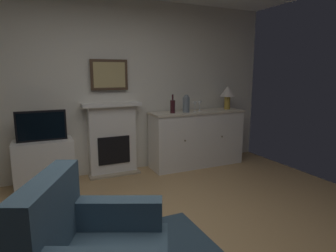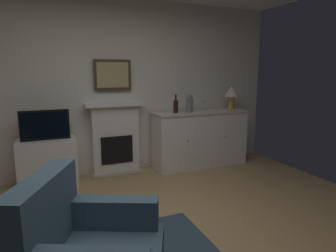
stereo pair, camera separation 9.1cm
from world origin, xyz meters
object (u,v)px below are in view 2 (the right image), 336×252
at_px(framed_picture, 113,75).
at_px(sideboard_cabinet, 200,139).
at_px(fireplace_unit, 115,138).
at_px(table_lamp, 232,93).
at_px(tv_set, 45,125).
at_px(vase_decorative, 189,104).
at_px(wine_glass_center, 203,104).
at_px(wine_glass_left, 198,104).
at_px(tv_cabinet, 48,163).
at_px(wine_bottle, 176,106).

distance_m(framed_picture, sideboard_cabinet, 1.75).
distance_m(fireplace_unit, framed_picture, 0.96).
xyz_separation_m(table_lamp, tv_set, (-2.95, -0.01, -0.34)).
relative_size(framed_picture, sideboard_cabinet, 0.35).
xyz_separation_m(sideboard_cabinet, vase_decorative, (-0.23, -0.05, 0.60)).
xyz_separation_m(framed_picture, table_lamp, (1.97, -0.22, -0.31)).
height_order(table_lamp, tv_set, table_lamp).
bearing_deg(wine_glass_center, vase_decorative, -173.01).
xyz_separation_m(fireplace_unit, wine_glass_left, (1.30, -0.24, 0.49)).
bearing_deg(tv_cabinet, wine_glass_left, -1.87).
bearing_deg(table_lamp, vase_decorative, -176.54).
relative_size(sideboard_cabinet, table_lamp, 3.97).
xyz_separation_m(sideboard_cabinet, tv_set, (-2.35, -0.01, 0.40)).
bearing_deg(wine_glass_left, framed_picture, 167.79).
relative_size(wine_bottle, wine_glass_center, 1.76).
bearing_deg(vase_decorative, wine_glass_left, -3.42).
bearing_deg(tv_cabinet, sideboard_cabinet, -0.37).
relative_size(fireplace_unit, wine_glass_left, 6.67).
bearing_deg(wine_glass_center, wine_bottle, -177.04).
bearing_deg(wine_bottle, wine_glass_center, 2.96).
bearing_deg(table_lamp, tv_set, -179.84).
bearing_deg(vase_decorative, wine_glass_center, 6.99).
relative_size(table_lamp, vase_decorative, 1.42).
height_order(framed_picture, table_lamp, framed_picture).
bearing_deg(wine_glass_left, vase_decorative, 176.58).
bearing_deg(wine_bottle, table_lamp, 2.33).
height_order(vase_decorative, tv_set, vase_decorative).
height_order(wine_bottle, tv_set, wine_bottle).
xyz_separation_m(fireplace_unit, tv_cabinet, (-0.97, -0.16, -0.22)).
bearing_deg(sideboard_cabinet, table_lamp, 0.00).
relative_size(sideboard_cabinet, tv_cabinet, 2.12).
height_order(fireplace_unit, framed_picture, framed_picture).
relative_size(table_lamp, wine_glass_left, 2.42).
relative_size(framed_picture, wine_glass_center, 3.33).
relative_size(table_lamp, wine_bottle, 1.38).
relative_size(wine_bottle, tv_set, 0.47).
xyz_separation_m(sideboard_cabinet, wine_glass_center, (0.03, -0.02, 0.58)).
xyz_separation_m(sideboard_cabinet, table_lamp, (0.59, 0.00, 0.74)).
height_order(fireplace_unit, table_lamp, table_lamp).
height_order(sideboard_cabinet, tv_cabinet, sideboard_cabinet).
xyz_separation_m(fireplace_unit, table_lamp, (1.97, -0.18, 0.65)).
bearing_deg(fireplace_unit, framed_picture, 90.00).
bearing_deg(wine_bottle, tv_cabinet, 178.23).
height_order(wine_glass_center, vase_decorative, vase_decorative).
distance_m(sideboard_cabinet, tv_set, 2.39).
bearing_deg(sideboard_cabinet, fireplace_unit, 172.68).
height_order(framed_picture, tv_cabinet, framed_picture).
xyz_separation_m(fireplace_unit, wine_glass_center, (1.41, -0.19, 0.49)).
bearing_deg(vase_decorative, wine_bottle, 178.34).
xyz_separation_m(table_lamp, tv_cabinet, (-2.95, 0.02, -0.87)).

